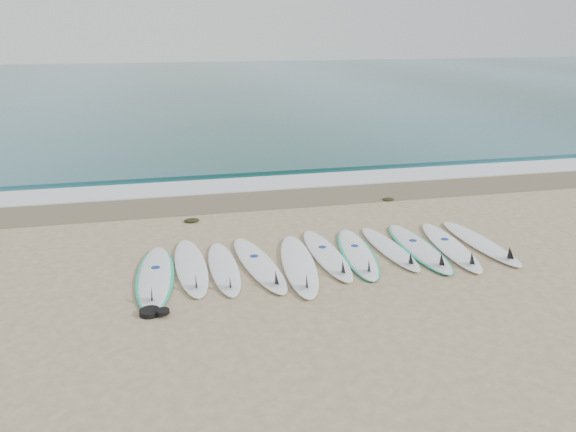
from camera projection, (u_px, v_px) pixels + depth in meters
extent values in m
plane|color=tan|center=(328.00, 260.00, 10.64)|extent=(120.00, 120.00, 0.00)
cube|color=#20565C|center=(198.00, 86.00, 40.61)|extent=(120.00, 55.00, 0.03)
cube|color=brown|center=(282.00, 198.00, 14.42)|extent=(120.00, 1.80, 0.01)
cube|color=silver|center=(271.00, 183.00, 15.71)|extent=(120.00, 1.40, 0.04)
cube|color=#20565C|center=(261.00, 169.00, 17.08)|extent=(120.00, 1.00, 0.10)
ellipsoid|color=silver|center=(155.00, 276.00, 9.85)|extent=(0.69, 2.75, 0.09)
ellipsoid|color=#19BF93|center=(155.00, 276.00, 9.85)|extent=(0.79, 2.78, 0.06)
cone|color=black|center=(152.00, 293.00, 8.87)|extent=(0.24, 0.30, 0.29)
cylinder|color=navy|center=(156.00, 267.00, 10.08)|extent=(0.16, 0.16, 0.01)
ellipsoid|color=white|center=(191.00, 266.00, 10.26)|extent=(0.65, 2.72, 0.09)
cone|color=black|center=(196.00, 281.00, 9.30)|extent=(0.24, 0.30, 0.29)
ellipsoid|color=white|center=(224.00, 267.00, 10.21)|extent=(0.53, 2.48, 0.08)
cone|color=black|center=(230.00, 281.00, 9.33)|extent=(0.21, 0.26, 0.26)
ellipsoid|color=white|center=(258.00, 264.00, 10.36)|extent=(0.92, 2.79, 0.09)
cone|color=black|center=(276.00, 277.00, 9.42)|extent=(0.27, 0.32, 0.29)
cylinder|color=navy|center=(254.00, 256.00, 10.58)|extent=(0.18, 0.18, 0.01)
ellipsoid|color=white|center=(299.00, 264.00, 10.34)|extent=(0.93, 2.95, 0.09)
cone|color=black|center=(307.00, 280.00, 9.29)|extent=(0.28, 0.34, 0.31)
ellipsoid|color=white|center=(326.00, 254.00, 10.79)|extent=(0.59, 2.65, 0.09)
cone|color=black|center=(343.00, 267.00, 9.85)|extent=(0.23, 0.29, 0.28)
cylinder|color=navy|center=(322.00, 247.00, 11.01)|extent=(0.16, 0.16, 0.01)
ellipsoid|color=white|center=(357.00, 253.00, 10.86)|extent=(0.88, 2.65, 0.08)
ellipsoid|color=#19BF93|center=(357.00, 253.00, 10.86)|extent=(0.97, 2.68, 0.06)
cone|color=black|center=(369.00, 265.00, 9.91)|extent=(0.25, 0.30, 0.28)
cylinder|color=navy|center=(355.00, 246.00, 11.08)|extent=(0.17, 0.17, 0.01)
ellipsoid|color=white|center=(389.00, 248.00, 11.09)|extent=(0.63, 2.43, 0.08)
cone|color=black|center=(411.00, 258.00, 10.24)|extent=(0.22, 0.27, 0.26)
ellipsoid|color=silver|center=(418.00, 247.00, 11.12)|extent=(0.60, 2.69, 0.09)
ellipsoid|color=#19BF93|center=(418.00, 247.00, 11.12)|extent=(0.69, 2.71, 0.06)
cone|color=black|center=(442.00, 259.00, 10.16)|extent=(0.23, 0.29, 0.29)
cylinder|color=navy|center=(413.00, 240.00, 11.34)|extent=(0.16, 0.16, 0.01)
ellipsoid|color=white|center=(450.00, 246.00, 11.18)|extent=(0.81, 2.73, 0.09)
cone|color=black|center=(472.00, 258.00, 10.21)|extent=(0.25, 0.31, 0.29)
cylinder|color=navy|center=(445.00, 239.00, 11.41)|extent=(0.17, 0.17, 0.01)
ellipsoid|color=white|center=(479.00, 242.00, 11.37)|extent=(0.67, 2.65, 0.09)
cone|color=black|center=(510.00, 253.00, 10.45)|extent=(0.24, 0.29, 0.28)
ellipsoid|color=black|center=(192.00, 220.00, 12.68)|extent=(0.34, 0.27, 0.07)
ellipsoid|color=black|center=(388.00, 199.00, 14.22)|extent=(0.31, 0.24, 0.06)
cylinder|color=black|center=(150.00, 312.00, 8.62)|extent=(0.32, 0.32, 0.08)
cylinder|color=black|center=(163.00, 312.00, 8.56)|extent=(0.20, 0.20, 0.06)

